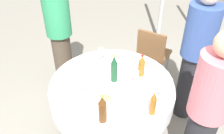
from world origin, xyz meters
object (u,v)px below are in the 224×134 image
object	(u,v)px
bottle_dark_green_rear	(114,69)
plate_west	(107,99)
wine_glass_east	(136,75)
plate_front	(131,60)
person_near	(60,34)
bottle_amber_north	(153,103)
person_north	(195,56)
dining_table	(112,92)
wine_glass_west	(81,85)
chair_mid	(153,52)
bottle_brown_far	(102,109)
person_far	(207,110)
wine_glass_mid	(101,52)
wine_glass_rear	(162,89)
bottle_amber_near	(141,66)
wine_glass_outer	(95,70)

from	to	relation	value
bottle_dark_green_rear	plate_west	size ratio (longest dim) A/B	1.50
wine_glass_east	plate_front	world-z (taller)	wine_glass_east
plate_west	person_near	xyz separation A→B (m)	(-1.18, 0.69, 0.06)
bottle_amber_north	person_north	xyz separation A→B (m)	(0.12, 0.93, 0.01)
dining_table	plate_front	bearing A→B (deg)	90.29
dining_table	wine_glass_east	world-z (taller)	wine_glass_east
bottle_amber_north	wine_glass_west	world-z (taller)	bottle_amber_north
person_north	chair_mid	bearing A→B (deg)	-169.53
dining_table	bottle_brown_far	world-z (taller)	bottle_brown_far
bottle_dark_green_rear	person_far	distance (m)	0.95
dining_table	person_far	size ratio (longest dim) A/B	0.83
wine_glass_west	plate_front	world-z (taller)	wine_glass_west
wine_glass_mid	person_near	bearing A→B (deg)	170.52
person_near	chair_mid	world-z (taller)	person_near
bottle_brown_far	person_near	xyz separation A→B (m)	(-1.28, 0.93, -0.06)
person_far	wine_glass_rear	bearing A→B (deg)	-95.56
wine_glass_west	bottle_brown_far	bearing A→B (deg)	-27.39
bottle_amber_north	wine_glass_mid	bearing A→B (deg)	149.50
wine_glass_rear	person_far	size ratio (longest dim) A/B	0.10
bottle_amber_near	bottle_dark_green_rear	xyz separation A→B (m)	(-0.20, -0.23, 0.03)
person_far	person_near	size ratio (longest dim) A/B	1.02
wine_glass_rear	person_far	world-z (taller)	person_far
bottle_amber_north	wine_glass_mid	distance (m)	1.00
bottle_amber_north	plate_front	size ratio (longest dim) A/B	1.08
bottle_dark_green_rear	plate_west	distance (m)	0.34
wine_glass_east	wine_glass_rear	bearing A→B (deg)	-13.48
bottle_brown_far	person_near	world-z (taller)	person_near
wine_glass_east	chair_mid	distance (m)	1.07
chair_mid	wine_glass_mid	bearing A→B (deg)	-112.41
chair_mid	dining_table	bearing A→B (deg)	-90.00
wine_glass_east	wine_glass_west	size ratio (longest dim) A/B	1.02
bottle_amber_north	bottle_amber_near	distance (m)	0.56
wine_glass_west	bottle_amber_north	bearing A→B (deg)	8.39
wine_glass_rear	wine_glass_outer	bearing A→B (deg)	-174.98
bottle_amber_north	person_north	world-z (taller)	person_north
person_near	plate_front	bearing A→B (deg)	-66.80
wine_glass_east	plate_west	size ratio (longest dim) A/B	0.71
person_near	bottle_dark_green_rear	bearing A→B (deg)	-88.36
wine_glass_outer	wine_glass_mid	bearing A→B (deg)	111.85
plate_front	person_near	xyz separation A→B (m)	(-1.07, -0.03, 0.07)
wine_glass_rear	chair_mid	size ratio (longest dim) A/B	0.18
dining_table	person_far	bearing A→B (deg)	-1.03
wine_glass_outer	wine_glass_rear	bearing A→B (deg)	5.02
wine_glass_outer	bottle_amber_north	bearing A→B (deg)	-13.13
wine_glass_east	person_north	bearing A→B (deg)	55.11
person_north	chair_mid	size ratio (longest dim) A/B	1.91
person_north	bottle_amber_north	bearing A→B (deg)	-55.46
dining_table	wine_glass_west	world-z (taller)	wine_glass_west
person_north	person_near	bearing A→B (deg)	-128.53
bottle_dark_green_rear	plate_front	world-z (taller)	bottle_dark_green_rear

